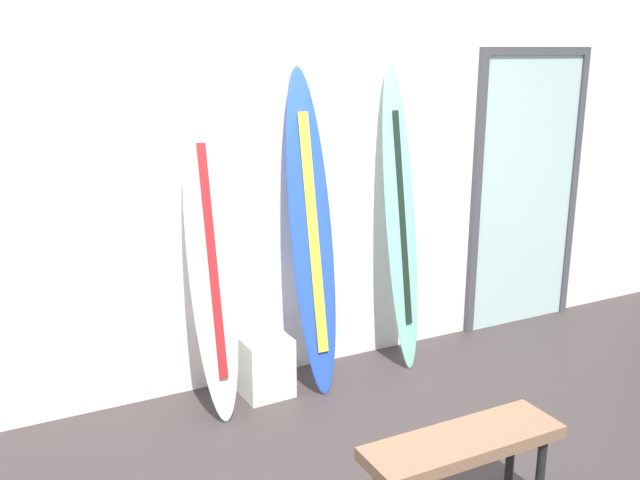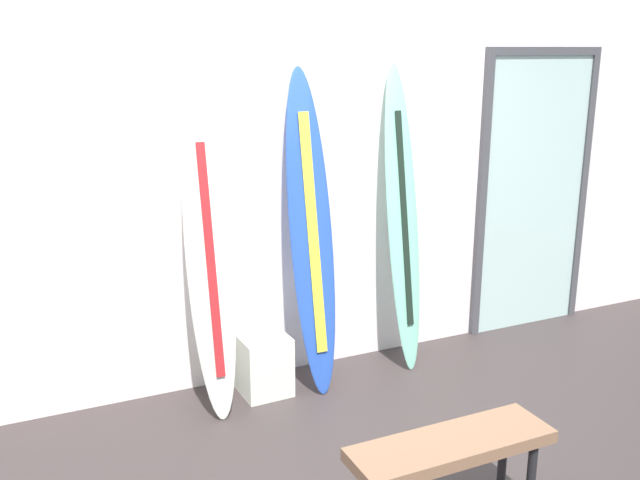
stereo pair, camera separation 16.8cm
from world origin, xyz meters
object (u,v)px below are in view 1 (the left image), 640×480
Objects in this scene: display_block_left at (265,365)px; bench at (463,450)px; glass_door at (526,187)px; surfboard_ivory at (211,263)px; surfboard_cobalt at (311,233)px; surfboard_seafoam at (401,221)px.

display_block_left is 0.40× the size of bench.
bench reaches higher than display_block_left.
glass_door is (2.35, 0.24, 0.93)m from display_block_left.
display_block_left is at bearing 100.54° from bench.
display_block_left is (0.34, 0.03, -0.75)m from surfboard_ivory.
surfboard_ivory is 4.85× the size of display_block_left.
surfboard_ivory is at bearing -177.03° from surfboard_cobalt.
display_block_left is at bearing -177.79° from surfboard_seafoam.
surfboard_cobalt reaches higher than bench.
surfboard_ivory is at bearing -174.91° from display_block_left.
surfboard_seafoam reaches higher than surfboard_cobalt.
bench is (-2.05, -1.88, -0.72)m from glass_door.
glass_door is (2.70, 0.27, 0.18)m from surfboard_ivory.
surfboard_cobalt is at bearing 2.97° from surfboard_ivory.
surfboard_seafoam reaches higher than surfboard_ivory.
bench is at bearing -113.72° from surfboard_seafoam.
surfboard_cobalt is (0.69, 0.04, 0.10)m from surfboard_ivory.
surfboard_cobalt is 5.27× the size of display_block_left.
surfboard_ivory is 0.92× the size of surfboard_cobalt.
surfboard_cobalt reaches higher than display_block_left.
glass_door is at bearing 5.64° from surfboard_ivory.
glass_door reaches higher than surfboard_cobalt.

